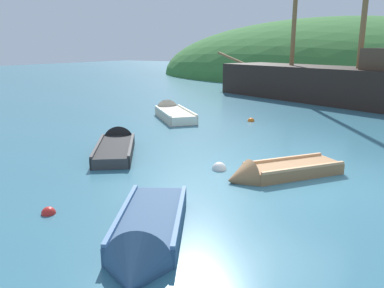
{
  "coord_description": "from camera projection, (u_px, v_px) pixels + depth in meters",
  "views": [
    {
      "loc": [
        2.8,
        -9.39,
        3.25
      ],
      "look_at": [
        -3.55,
        0.48,
        0.29
      ],
      "focal_mm": 36.43,
      "sensor_mm": 36.0,
      "label": 1
    }
  ],
  "objects": [
    {
      "name": "buoy_white",
      "position": [
        219.0,
        169.0,
        10.55
      ],
      "size": [
        0.4,
        0.4,
        0.4
      ],
      "primitive_type": "sphere",
      "color": "white",
      "rests_on": "ground"
    },
    {
      "name": "rowboat_far",
      "position": [
        276.0,
        174.0,
        9.92
      ],
      "size": [
        2.58,
        3.11,
        0.91
      ],
      "rotation": [
        0.0,
        0.0,
        4.1
      ],
      "color": "#9E7047",
      "rests_on": "ground"
    },
    {
      "name": "rowboat_outer_left",
      "position": [
        117.0,
        147.0,
        12.47
      ],
      "size": [
        3.07,
        3.48,
        1.03
      ],
      "rotation": [
        0.0,
        0.0,
        2.24
      ],
      "color": "black",
      "rests_on": "ground"
    },
    {
      "name": "sailing_ship",
      "position": [
        326.0,
        88.0,
        23.41
      ],
      "size": [
        16.4,
        8.29,
        13.61
      ],
      "rotation": [
        0.0,
        0.0,
        2.8
      ],
      "color": "black",
      "rests_on": "ground"
    },
    {
      "name": "ground_plane",
      "position": [
        299.0,
        177.0,
        9.92
      ],
      "size": [
        120.0,
        120.0,
        0.0
      ],
      "primitive_type": "plane",
      "color": "teal"
    },
    {
      "name": "rowboat_portside",
      "position": [
        172.0,
        114.0,
        18.23
      ],
      "size": [
        3.74,
        3.43,
        1.15
      ],
      "rotation": [
        0.0,
        0.0,
        2.44
      ],
      "color": "beige",
      "rests_on": "ground"
    },
    {
      "name": "buoy_orange",
      "position": [
        251.0,
        121.0,
        17.27
      ],
      "size": [
        0.31,
        0.31,
        0.31
      ],
      "primitive_type": "sphere",
      "color": "orange",
      "rests_on": "ground"
    },
    {
      "name": "buoy_red",
      "position": [
        49.0,
        214.0,
        7.77
      ],
      "size": [
        0.29,
        0.29,
        0.29
      ],
      "primitive_type": "sphere",
      "color": "red",
      "rests_on": "ground"
    },
    {
      "name": "rowboat_center",
      "position": [
        146.0,
        239.0,
        6.54
      ],
      "size": [
        2.58,
        3.39,
        1.06
      ],
      "rotation": [
        0.0,
        0.0,
        5.24
      ],
      "color": "#335175",
      "rests_on": "ground"
    },
    {
      "name": "shore_hill",
      "position": [
        334.0,
        77.0,
        41.9
      ],
      "size": [
        40.68,
        26.69,
        12.42
      ],
      "primitive_type": "ellipsoid",
      "color": "#387033",
      "rests_on": "ground"
    }
  ]
}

